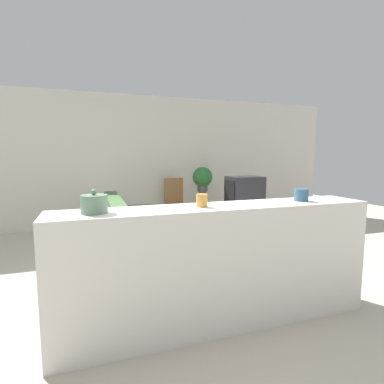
% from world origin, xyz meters
% --- Properties ---
extents(ground_plane, '(14.00, 14.00, 0.00)m').
position_xyz_m(ground_plane, '(0.00, 0.00, 0.00)').
color(ground_plane, beige).
extents(wall_back, '(9.00, 0.06, 2.70)m').
position_xyz_m(wall_back, '(0.00, 3.43, 1.35)').
color(wall_back, silver).
rests_on(wall_back, ground_plane).
extents(couch, '(0.83, 2.01, 0.84)m').
position_xyz_m(couch, '(-0.44, 1.42, 0.29)').
color(couch, '#476B3D').
rests_on(couch, ground_plane).
extents(tv_stand, '(0.70, 0.51, 0.53)m').
position_xyz_m(tv_stand, '(1.57, 1.76, 0.27)').
color(tv_stand, olive).
rests_on(tv_stand, ground_plane).
extents(television, '(0.60, 0.46, 0.56)m').
position_xyz_m(television, '(1.56, 1.76, 0.81)').
color(television, '#232328').
rests_on(television, tv_stand).
extents(wooden_chair, '(0.44, 0.44, 1.00)m').
position_xyz_m(wooden_chair, '(0.61, 2.90, 0.54)').
color(wooden_chair, olive).
rests_on(wooden_chair, ground_plane).
extents(plant_stand, '(0.16, 0.16, 0.73)m').
position_xyz_m(plant_stand, '(1.18, 2.83, 0.36)').
color(plant_stand, olive).
rests_on(plant_stand, ground_plane).
extents(potted_plant, '(0.41, 0.41, 0.50)m').
position_xyz_m(potted_plant, '(1.18, 2.83, 1.00)').
color(potted_plant, '#4C4C51').
rests_on(potted_plant, plant_stand).
extents(foreground_counter, '(2.73, 0.44, 1.04)m').
position_xyz_m(foreground_counter, '(0.00, -0.66, 0.52)').
color(foreground_counter, white).
rests_on(foreground_counter, ground_plane).
extents(decorative_bowl, '(0.19, 0.19, 0.17)m').
position_xyz_m(decorative_bowl, '(-1.00, -0.66, 1.10)').
color(decorative_bowl, gray).
rests_on(decorative_bowl, foreground_counter).
extents(candle_jar, '(0.09, 0.09, 0.11)m').
position_xyz_m(candle_jar, '(-0.17, -0.66, 1.09)').
color(candle_jar, gold).
rests_on(candle_jar, foreground_counter).
extents(coffee_tin, '(0.13, 0.13, 0.11)m').
position_xyz_m(coffee_tin, '(0.81, -0.66, 1.09)').
color(coffee_tin, '#335B75').
rests_on(coffee_tin, foreground_counter).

